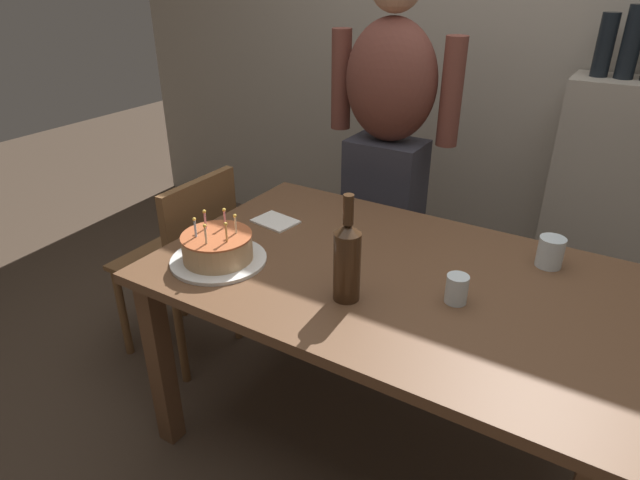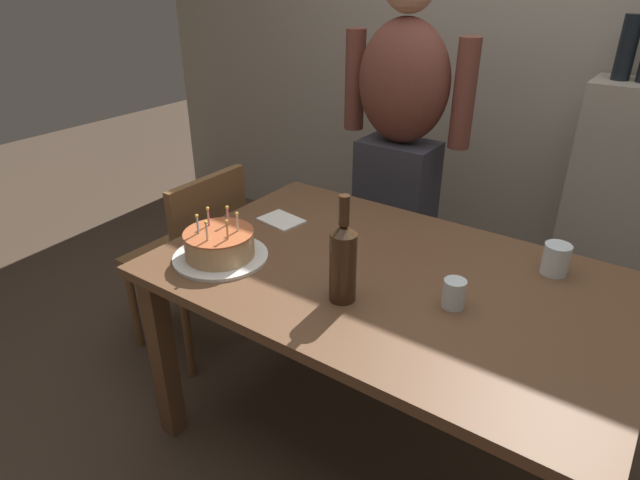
% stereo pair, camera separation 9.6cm
% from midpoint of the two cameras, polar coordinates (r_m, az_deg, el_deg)
% --- Properties ---
extents(ground_plane, '(10.00, 10.00, 0.00)m').
position_cam_midpoint_polar(ground_plane, '(2.22, 4.87, -20.05)').
color(ground_plane, '#47382B').
extents(back_wall, '(5.20, 0.10, 2.60)m').
position_cam_midpoint_polar(back_wall, '(3.01, 20.43, 19.41)').
color(back_wall, '#9E9384').
rests_on(back_wall, ground_plane).
extents(dining_table, '(1.50, 0.96, 0.74)m').
position_cam_midpoint_polar(dining_table, '(1.80, 5.67, -5.99)').
color(dining_table, brown).
rests_on(dining_table, ground_plane).
extents(birthday_cake, '(0.32, 0.32, 0.17)m').
position_cam_midpoint_polar(birthday_cake, '(1.82, -12.26, -0.99)').
color(birthday_cake, white).
rests_on(birthday_cake, dining_table).
extents(water_glass_near, '(0.08, 0.08, 0.10)m').
position_cam_midpoint_polar(water_glass_near, '(1.88, 21.85, -1.21)').
color(water_glass_near, silver).
rests_on(water_glass_near, dining_table).
extents(water_glass_far, '(0.07, 0.07, 0.09)m').
position_cam_midpoint_polar(water_glass_far, '(1.61, 12.60, -5.11)').
color(water_glass_far, silver).
rests_on(water_glass_far, dining_table).
extents(wine_bottle, '(0.08, 0.08, 0.33)m').
position_cam_midpoint_polar(wine_bottle, '(1.54, 1.10, -2.13)').
color(wine_bottle, '#382314').
rests_on(wine_bottle, dining_table).
extents(napkin_stack, '(0.18, 0.14, 0.01)m').
position_cam_midpoint_polar(napkin_stack, '(2.08, -6.06, 1.95)').
color(napkin_stack, white).
rests_on(napkin_stack, dining_table).
extents(person_man_bearded, '(0.61, 0.27, 1.66)m').
position_cam_midpoint_polar(person_man_bearded, '(2.48, 5.97, 9.40)').
color(person_man_bearded, '#33333D').
rests_on(person_man_bearded, ground_plane).
extents(dining_chair, '(0.42, 0.42, 0.87)m').
position_cam_midpoint_polar(dining_chair, '(2.39, -14.91, -1.50)').
color(dining_chair, brown).
rests_on(dining_chair, ground_plane).
extents(shelf_cabinet, '(0.69, 0.30, 1.48)m').
position_cam_midpoint_polar(shelf_cabinet, '(2.88, 28.82, 3.17)').
color(shelf_cabinet, '#9E9384').
rests_on(shelf_cabinet, ground_plane).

